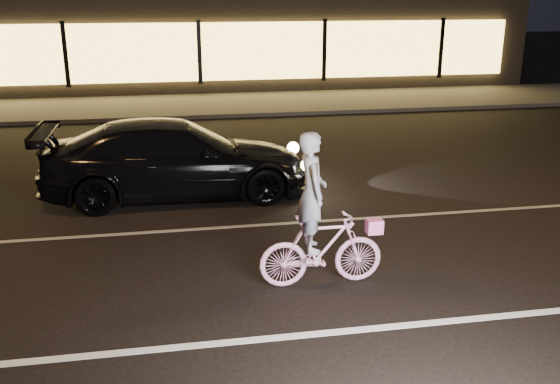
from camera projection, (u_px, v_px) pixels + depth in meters
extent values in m
plane|color=black|center=(266.00, 279.00, 8.44)|extent=(90.00, 90.00, 0.00)
cube|color=silver|center=(286.00, 337.00, 7.03)|extent=(60.00, 0.12, 0.01)
cube|color=gray|center=(247.00, 226.00, 10.31)|extent=(60.00, 0.10, 0.01)
cube|color=#383533|center=(204.00, 105.00, 20.57)|extent=(30.00, 4.00, 0.12)
cube|color=black|center=(193.00, 32.00, 25.58)|extent=(25.00, 8.00, 4.00)
cube|color=#FFCB59|center=(199.00, 52.00, 21.87)|extent=(23.00, 0.15, 2.00)
cube|color=black|center=(65.00, 55.00, 21.04)|extent=(0.15, 0.08, 2.20)
cube|color=black|center=(199.00, 52.00, 21.79)|extent=(0.15, 0.08, 2.20)
cube|color=black|center=(324.00, 50.00, 22.55)|extent=(0.15, 0.08, 2.20)
cube|color=black|center=(441.00, 48.00, 23.31)|extent=(0.15, 0.08, 2.20)
imported|color=#DD459F|center=(321.00, 250.00, 8.15)|extent=(1.65, 0.47, 0.99)
imported|color=white|center=(312.00, 192.00, 7.87)|extent=(0.37, 0.57, 1.56)
cube|color=#FF4DA0|center=(374.00, 226.00, 8.18)|extent=(0.21, 0.17, 0.19)
imported|color=black|center=(176.00, 159.00, 11.62)|extent=(4.94, 2.03, 1.43)
sphere|color=#FFF2BF|center=(293.00, 148.00, 12.66)|extent=(0.24, 0.24, 0.24)
sphere|color=#FFF2BF|center=(307.00, 165.00, 11.43)|extent=(0.24, 0.24, 0.24)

